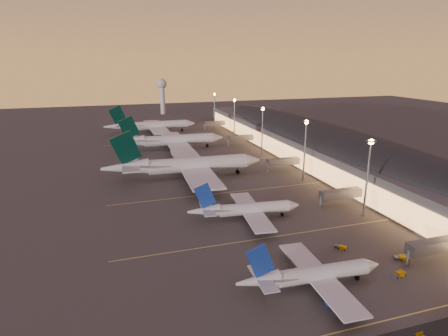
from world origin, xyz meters
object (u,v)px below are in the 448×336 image
airliner_narrow_north (245,209)px  baggage_tug_a (402,258)px  radar_tower (162,91)px  baggage_tug_c (272,208)px  airliner_narrow_south (311,275)px  airliner_wide_near (185,165)px  airliner_wide_far (151,126)px  airliner_wide_mid (170,140)px  baggage_tug_b (399,274)px  baggage_tug_d (341,247)px

airliner_narrow_north → baggage_tug_a: bearing=-44.4°
radar_tower → baggage_tug_c: (-0.39, -246.04, -21.36)m
airliner_narrow_south → airliner_wide_near: airliner_wide_near is taller
airliner_narrow_north → radar_tower: (12.32, 250.68, 18.46)m
airliner_wide_near → baggage_tug_c: bearing=-62.0°
airliner_narrow_north → airliner_wide_near: 49.83m
airliner_wide_far → airliner_narrow_south: bearing=-87.5°
airliner_wide_near → airliner_wide_mid: 55.63m
airliner_wide_near → radar_tower: bearing=86.3°
airliner_narrow_north → airliner_wide_far: size_ratio=0.59×
baggage_tug_b → baggage_tug_c: baggage_tug_c is taller
airliner_wide_far → radar_tower: bearing=75.6°
baggage_tug_a → airliner_wide_far: bearing=121.6°
baggage_tug_c → airliner_wide_mid: bearing=106.6°
baggage_tug_b → baggage_tug_a: bearing=29.6°
airliner_narrow_south → baggage_tug_b: bearing=-3.1°
airliner_wide_mid → baggage_tug_c: size_ratio=16.08×
baggage_tug_a → airliner_wide_near: bearing=134.5°
airliner_wide_mid → baggage_tug_c: bearing=-78.1°
airliner_wide_far → baggage_tug_a: airliner_wide_far is taller
airliner_wide_mid → baggage_tug_b: airliner_wide_mid is taller
airliner_wide_far → baggage_tug_c: airliner_wide_far is taller
airliner_wide_mid → baggage_tug_c: 101.61m
airliner_wide_far → baggage_tug_b: airliner_wide_far is taller
airliner_wide_near → airliner_wide_mid: airliner_wide_near is taller
airliner_narrow_north → baggage_tug_d: airliner_narrow_north is taller
airliner_narrow_north → baggage_tug_a: 46.97m
airliner_wide_mid → baggage_tug_c: (18.31, -99.83, -4.72)m
baggage_tug_c → airliner_wide_near: bearing=121.8°
radar_tower → baggage_tug_b: radar_tower is taller
airliner_narrow_north → baggage_tug_a: size_ratio=9.24×
airliner_wide_near → baggage_tug_c: (21.19, -44.28, -5.18)m
radar_tower → baggage_tug_b: (11.11, -292.95, -21.40)m
airliner_wide_mid → airliner_wide_far: size_ratio=1.01×
baggage_tug_a → baggage_tug_c: baggage_tug_c is taller
airliner_wide_mid → baggage_tug_a: airliner_wide_mid is taller
airliner_wide_far → baggage_tug_d: (28.38, -184.20, -4.76)m
airliner_wide_near → baggage_tug_c: airliner_wide_near is taller
baggage_tug_c → baggage_tug_d: bearing=-72.6°
baggage_tug_d → airliner_wide_near: bearing=162.3°
airliner_wide_far → airliner_wide_near: bearing=-90.2°
airliner_narrow_south → baggage_tug_a: size_ratio=8.74×
airliner_narrow_north → radar_tower: size_ratio=1.14×
baggage_tug_b → baggage_tug_d: baggage_tug_b is taller
airliner_wide_near → airliner_wide_mid: (2.89, 55.56, -0.46)m
airliner_wide_far → radar_tower: 97.09m
radar_tower → baggage_tug_a: bearing=-86.5°
baggage_tug_b → radar_tower: bearing=78.0°
airliner_narrow_south → airliner_wide_near: bearing=99.4°
airliner_narrow_south → baggage_tug_b: 22.94m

